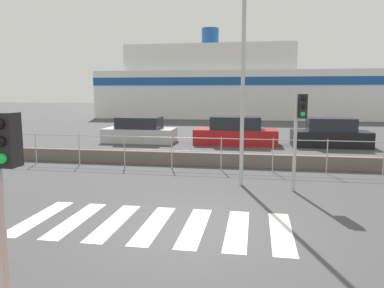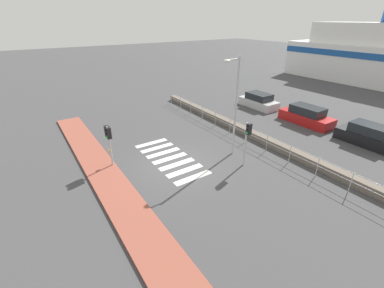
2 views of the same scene
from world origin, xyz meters
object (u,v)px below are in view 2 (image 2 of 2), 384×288
object	(u,v)px
streetlamp	(234,98)
parked_car_black	(368,136)
parked_car_red	(306,116)
parked_car_silver	(259,101)
traffic_light_far	(247,135)
traffic_light_near	(108,136)

from	to	relation	value
streetlamp	parked_car_black	bearing A→B (deg)	65.14
parked_car_black	parked_car_red	bearing A→B (deg)	180.00
parked_car_silver	parked_car_black	xyz separation A→B (m)	(10.33, -0.00, 0.03)
traffic_light_far	streetlamp	world-z (taller)	streetlamp
parked_car_silver	parked_car_red	bearing A→B (deg)	-0.00
parked_car_black	traffic_light_near	bearing A→B (deg)	-113.60
traffic_light_far	streetlamp	xyz separation A→B (m)	(-1.63, 0.25, 1.80)
traffic_light_far	parked_car_silver	xyz separation A→B (m)	(-7.71, 9.41, -1.45)
traffic_light_near	parked_car_black	world-z (taller)	traffic_light_near
parked_car_red	parked_car_black	bearing A→B (deg)	-0.00
streetlamp	parked_car_silver	bearing A→B (deg)	123.58
parked_car_red	traffic_light_near	bearing A→B (deg)	-97.57
traffic_light_far	parked_car_silver	bearing A→B (deg)	129.31
traffic_light_near	parked_car_red	bearing A→B (deg)	82.43
parked_car_black	parked_car_silver	bearing A→B (deg)	180.00
traffic_light_near	traffic_light_far	xyz separation A→B (m)	(4.42, 6.71, 0.02)
parked_car_silver	streetlamp	bearing A→B (deg)	-56.42
parked_car_silver	parked_car_black	world-z (taller)	parked_car_black
streetlamp	parked_car_silver	size ratio (longest dim) A/B	1.55
traffic_light_near	parked_car_red	size ratio (longest dim) A/B	0.59
parked_car_silver	parked_car_black	distance (m)	10.33
traffic_light_near	parked_car_red	world-z (taller)	traffic_light_near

